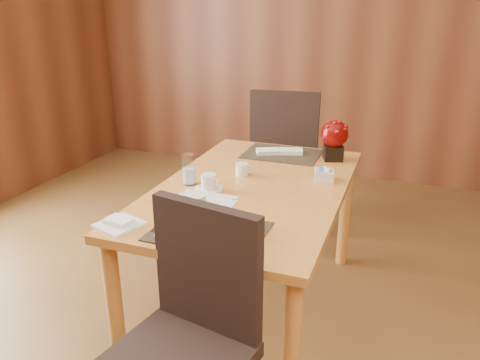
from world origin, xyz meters
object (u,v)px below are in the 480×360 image
(water_glass, at_px, (189,169))
(creamer_jug, at_px, (242,169))
(far_chair, at_px, (286,152))
(coffee_cup, at_px, (209,183))
(soup_setting, at_px, (200,217))
(near_chair, at_px, (189,327))
(sugar_caddy, at_px, (324,175))
(dining_table, at_px, (253,203))
(berry_decor, at_px, (334,138))
(bread_plate, at_px, (119,225))

(water_glass, height_order, creamer_jug, water_glass)
(creamer_jug, bearing_deg, far_chair, 74.99)
(coffee_cup, bearing_deg, water_glass, 162.23)
(soup_setting, xyz_separation_m, water_glass, (-0.27, 0.45, 0.02))
(creamer_jug, relative_size, near_chair, 0.09)
(creamer_jug, xyz_separation_m, sugar_caddy, (0.43, 0.07, -0.00))
(dining_table, xyz_separation_m, near_chair, (0.06, -0.88, -0.11))
(dining_table, relative_size, berry_decor, 6.37)
(creamer_jug, xyz_separation_m, near_chair, (0.17, -1.01, -0.23))
(dining_table, distance_m, berry_decor, 0.67)
(water_glass, distance_m, berry_decor, 0.90)
(dining_table, height_order, sugar_caddy, sugar_caddy)
(dining_table, distance_m, bread_plate, 0.73)
(bread_plate, relative_size, near_chair, 0.17)
(coffee_cup, distance_m, sugar_caddy, 0.60)
(creamer_jug, bearing_deg, berry_decor, 30.85)
(soup_setting, bearing_deg, sugar_caddy, 63.00)
(dining_table, xyz_separation_m, sugar_caddy, (0.32, 0.19, 0.13))
(berry_decor, relative_size, near_chair, 0.24)
(near_chair, bearing_deg, dining_table, 105.21)
(near_chair, bearing_deg, creamer_jug, 110.55)
(coffee_cup, distance_m, water_glass, 0.14)
(soup_setting, xyz_separation_m, creamer_jug, (-0.06, 0.67, -0.02))
(creamer_jug, bearing_deg, near_chair, -95.91)
(water_glass, xyz_separation_m, berry_decor, (0.62, 0.65, 0.06))
(creamer_jug, relative_size, sugar_caddy, 0.92)
(coffee_cup, bearing_deg, sugar_caddy, 32.58)
(berry_decor, bearing_deg, coffee_cup, -125.61)
(dining_table, relative_size, creamer_jug, 17.05)
(berry_decor, relative_size, far_chair, 0.22)
(soup_setting, xyz_separation_m, berry_decor, (0.35, 1.10, 0.08))
(sugar_caddy, height_order, far_chair, far_chair)
(dining_table, bearing_deg, soup_setting, -94.17)
(dining_table, bearing_deg, creamer_jug, 130.27)
(water_glass, xyz_separation_m, sugar_caddy, (0.63, 0.28, -0.05))
(soup_setting, xyz_separation_m, sugar_caddy, (0.36, 0.73, -0.03))
(coffee_cup, height_order, far_chair, far_chair)
(creamer_jug, distance_m, far_chair, 0.98)
(bread_plate, xyz_separation_m, far_chair, (0.26, 1.71, -0.16))
(near_chair, xyz_separation_m, far_chair, (-0.18, 1.96, 0.05))
(creamer_jug, xyz_separation_m, far_chair, (-0.01, 0.96, -0.18))
(sugar_caddy, relative_size, bread_plate, 0.58)
(dining_table, distance_m, creamer_jug, 0.21)
(coffee_cup, bearing_deg, bread_plate, -110.65)
(creamer_jug, bearing_deg, water_glass, -148.95)
(far_chair, bearing_deg, dining_table, 90.03)
(water_glass, relative_size, far_chair, 0.15)
(coffee_cup, relative_size, far_chair, 0.13)
(creamer_jug, bearing_deg, coffee_cup, -122.79)
(coffee_cup, xyz_separation_m, berry_decor, (0.49, 0.69, 0.10))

